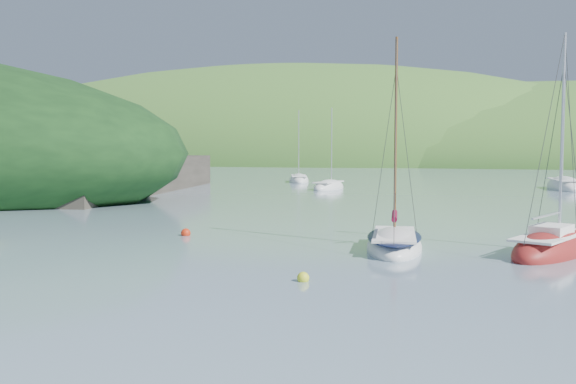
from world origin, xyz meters
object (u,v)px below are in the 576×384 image
(distant_sloop_c, at_px, (299,181))
(daysailer_white, at_px, (394,244))
(sloop_red, at_px, (552,249))
(distant_sloop_a, at_px, (329,188))
(distant_sloop_b, at_px, (564,187))

(distant_sloop_c, bearing_deg, daysailer_white, -87.26)
(sloop_red, height_order, distant_sloop_a, sloop_red)
(daysailer_white, bearing_deg, distant_sloop_c, 103.30)
(sloop_red, bearing_deg, distant_sloop_c, 140.67)
(sloop_red, distance_m, distant_sloop_c, 56.55)
(daysailer_white, height_order, sloop_red, daysailer_white)
(daysailer_white, distance_m, distant_sloop_c, 54.56)
(distant_sloop_a, bearing_deg, sloop_red, -56.33)
(distant_sloop_a, height_order, distant_sloop_b, distant_sloop_b)
(daysailer_white, relative_size, distant_sloop_b, 0.79)
(daysailer_white, height_order, distant_sloop_c, daysailer_white)
(distant_sloop_a, distance_m, distant_sloop_c, 14.20)
(daysailer_white, distance_m, sloop_red, 6.72)
(distant_sloop_b, height_order, distant_sloop_c, distant_sloop_b)
(distant_sloop_a, height_order, distant_sloop_c, distant_sloop_c)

